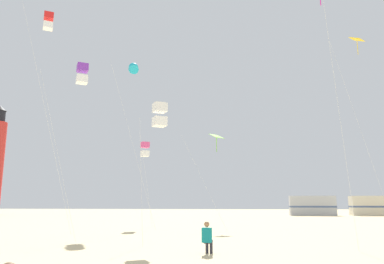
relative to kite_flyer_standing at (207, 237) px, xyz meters
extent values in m
cube|color=#147F84|center=(-0.01, -0.08, 0.07)|extent=(0.37, 0.28, 0.52)
sphere|color=#9E704C|center=(-0.01, -0.08, 0.45)|extent=(0.20, 0.20, 0.20)
cylinder|color=#2D2D38|center=(0.10, 0.08, -0.17)|extent=(0.19, 0.38, 0.13)
cylinder|color=#2D2D38|center=(0.12, 0.24, -0.40)|extent=(0.11, 0.11, 0.42)
cylinder|color=#2D2D38|center=(-0.06, 0.11, -0.17)|extent=(0.19, 0.38, 0.13)
cylinder|color=#2D2D38|center=(-0.03, 0.27, -0.40)|extent=(0.11, 0.11, 0.42)
cylinder|color=silver|center=(-5.46, 14.24, 2.39)|extent=(0.82, 0.68, 6.01)
cube|color=#E54C8C|center=(-5.79, 14.65, 5.74)|extent=(0.82, 0.82, 0.44)
cube|color=white|center=(-5.79, 14.65, 5.04)|extent=(0.82, 0.82, 0.44)
cylinder|color=silver|center=(-5.95, 11.31, 5.44)|extent=(3.38, 1.09, 12.10)
cylinder|color=#1EB2D1|center=(-6.49, 12.99, 11.49)|extent=(1.43, 2.59, 1.48)
sphere|color=#1EB2D1|center=(-6.49, 12.99, 11.64)|extent=(0.76, 0.76, 0.76)
cylinder|color=silver|center=(-1.00, 11.88, 2.77)|extent=(3.30, 1.90, 6.76)
cube|color=#72D12D|center=(-0.06, 13.52, 6.15)|extent=(1.22, 1.22, 0.40)
cylinder|color=#72D12D|center=(-0.06, 13.52, 5.50)|extent=(0.04, 0.04, 1.10)
cylinder|color=silver|center=(-9.90, 6.45, 6.28)|extent=(2.95, 2.30, 13.80)
cube|color=red|center=(-11.04, 7.92, 13.53)|extent=(0.82, 0.82, 0.44)
cube|color=white|center=(-11.04, 7.92, 12.83)|extent=(0.82, 0.82, 0.44)
cylinder|color=silver|center=(5.26, 1.06, 5.18)|extent=(0.89, 0.56, 11.58)
cylinder|color=silver|center=(-3.21, 2.88, 2.39)|extent=(0.67, 1.53, 6.01)
cube|color=white|center=(-2.45, 3.21, 5.74)|extent=(0.82, 0.82, 0.44)
cube|color=white|center=(-2.45, 3.21, 5.04)|extent=(0.82, 0.82, 0.44)
cylinder|color=silver|center=(9.55, 11.21, 6.21)|extent=(2.72, 1.67, 13.65)
cube|color=yellow|center=(10.38, 12.56, 13.04)|extent=(1.22, 1.22, 0.40)
cylinder|color=yellow|center=(10.38, 12.56, 12.39)|extent=(0.04, 0.04, 1.10)
cylinder|color=silver|center=(-7.91, 3.98, 3.93)|extent=(3.02, 0.98, 9.09)
cube|color=purple|center=(-7.43, 5.48, 8.82)|extent=(0.82, 0.82, 0.44)
cube|color=white|center=(-7.43, 5.48, 8.12)|extent=(0.82, 0.82, 0.44)
cube|color=#B7BABF|center=(12.82, 42.33, 0.79)|extent=(6.55, 2.76, 2.80)
cube|color=#4C608C|center=(12.82, 42.33, 0.65)|extent=(6.59, 2.80, 0.24)
cube|color=beige|center=(21.69, 43.04, 0.79)|extent=(6.48, 2.52, 2.80)
cube|color=#4C608C|center=(21.69, 43.04, 0.65)|extent=(6.52, 2.56, 0.24)
camera|label=1|loc=(0.82, -13.85, 1.22)|focal=34.49mm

